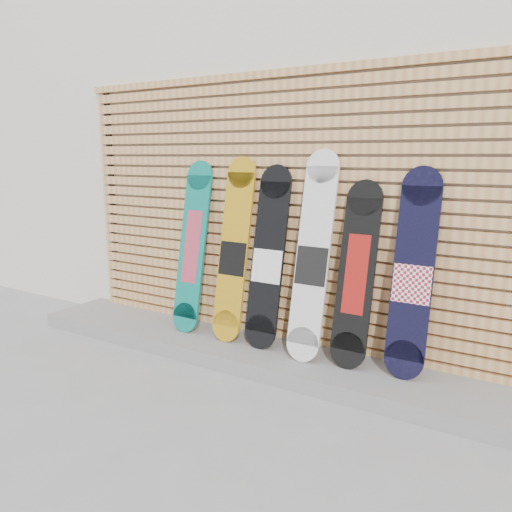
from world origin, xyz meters
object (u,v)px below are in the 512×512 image
at_px(snowboard_4, 356,274).
at_px(snowboard_5, 413,275).
at_px(snowboard_3, 313,257).
at_px(snowboard_1, 234,251).
at_px(snowboard_2, 268,258).
at_px(snowboard_0, 193,247).

bearing_deg(snowboard_4, snowboard_5, 2.44).
bearing_deg(snowboard_3, snowboard_1, 178.40).
bearing_deg(snowboard_2, snowboard_5, 0.91).
relative_size(snowboard_0, snowboard_5, 1.02).
xyz_separation_m(snowboard_1, snowboard_5, (1.46, 0.03, -0.03)).
height_order(snowboard_1, snowboard_2, snowboard_1).
distance_m(snowboard_1, snowboard_3, 0.73).
xyz_separation_m(snowboard_3, snowboard_5, (0.73, 0.05, -0.06)).
distance_m(snowboard_0, snowboard_5, 1.89).
height_order(snowboard_2, snowboard_3, snowboard_3).
bearing_deg(snowboard_3, snowboard_4, 4.89).
xyz_separation_m(snowboard_2, snowboard_3, (0.40, -0.03, 0.06)).
relative_size(snowboard_3, snowboard_4, 1.16).
xyz_separation_m(snowboard_1, snowboard_4, (1.06, 0.01, -0.07)).
distance_m(snowboard_0, snowboard_1, 0.44).
xyz_separation_m(snowboard_0, snowboard_5, (1.89, 0.02, -0.02)).
height_order(snowboard_0, snowboard_1, snowboard_1).
height_order(snowboard_1, snowboard_5, snowboard_1).
bearing_deg(snowboard_0, snowboard_5, 0.65).
bearing_deg(snowboard_5, snowboard_0, -179.35).
relative_size(snowboard_4, snowboard_5, 0.93).
relative_size(snowboard_1, snowboard_5, 1.04).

